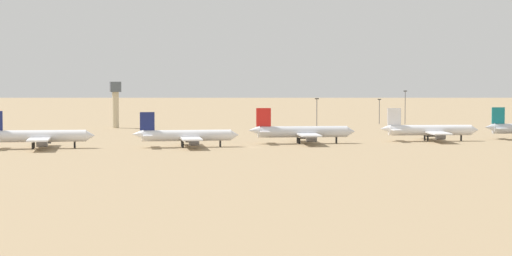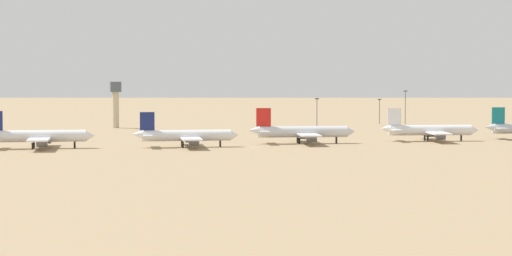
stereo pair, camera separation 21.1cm
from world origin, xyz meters
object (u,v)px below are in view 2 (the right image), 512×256
at_px(parked_jet_red_3, 302,132).
at_px(parked_jet_white_4, 429,130).
at_px(parked_jet_navy_1, 37,136).
at_px(control_tower, 116,100).
at_px(light_pole_west, 379,109).
at_px(light_pole_east, 317,112).
at_px(parked_jet_navy_2, 185,136).
at_px(light_pole_mid, 405,105).

relative_size(parked_jet_red_3, parked_jet_white_4, 1.04).
relative_size(parked_jet_navy_1, control_tower, 1.82).
height_order(light_pole_west, light_pole_east, light_pole_east).
distance_m(parked_jet_navy_2, light_pole_west, 178.14).
bearing_deg(control_tower, parked_jet_navy_2, -84.31).
distance_m(parked_jet_navy_1, parked_jet_white_4, 150.95).
bearing_deg(parked_jet_navy_2, parked_jet_navy_1, 178.33).
xyz_separation_m(light_pole_mid, light_pole_east, (-63.09, -48.47, -1.12)).
xyz_separation_m(parked_jet_white_4, light_pole_east, (-25.45, 66.18, 4.57)).
height_order(parked_jet_navy_2, light_pole_east, light_pole_east).
bearing_deg(parked_jet_white_4, parked_jet_navy_1, -170.18).
bearing_deg(light_pole_east, parked_jet_navy_2, -134.85).
height_order(parked_jet_white_4, light_pole_west, light_pole_west).
bearing_deg(parked_jet_white_4, light_pole_west, 87.51).
xyz_separation_m(control_tower, light_pole_east, (85.49, -52.48, -4.68)).
bearing_deg(parked_jet_red_3, light_pole_west, 65.41).
height_order(parked_jet_navy_1, parked_jet_navy_2, parked_jet_navy_1).
height_order(parked_jet_navy_1, light_pole_west, parked_jet_navy_1).
xyz_separation_m(parked_jet_red_3, light_pole_east, (27.04, 66.55, 4.40)).
bearing_deg(light_pole_west, control_tower, -179.21).
distance_m(parked_jet_red_3, light_pole_mid, 146.23).
bearing_deg(control_tower, parked_jet_navy_1, -108.53).
distance_m(parked_jet_white_4, control_tower, 162.71).
distance_m(parked_jet_navy_1, parked_jet_red_3, 98.46).
xyz_separation_m(parked_jet_navy_2, parked_jet_red_3, (45.92, 6.80, 0.25)).
distance_m(control_tower, light_pole_west, 136.81).
relative_size(parked_jet_red_3, light_pole_east, 2.69).
bearing_deg(light_pole_east, light_pole_mid, 37.53).
bearing_deg(parked_jet_navy_2, parked_jet_white_4, 9.54).
bearing_deg(parked_jet_navy_1, light_pole_west, 40.63).
bearing_deg(control_tower, parked_jet_red_3, -63.85).
bearing_deg(light_pole_west, parked_jet_navy_2, -134.19).
bearing_deg(parked_jet_navy_2, control_tower, 101.06).
relative_size(parked_jet_navy_1, parked_jet_red_3, 0.99).
distance_m(parked_jet_red_3, control_tower, 132.92).
height_order(parked_jet_navy_1, parked_jet_red_3, parked_jet_red_3).
xyz_separation_m(parked_jet_navy_2, light_pole_mid, (136.05, 121.82, 5.76)).
distance_m(parked_jet_navy_2, control_tower, 126.80).
xyz_separation_m(parked_jet_navy_1, control_tower, (40.01, 119.34, 9.11)).
xyz_separation_m(parked_jet_red_3, control_tower, (-58.45, 119.03, 9.08)).
relative_size(parked_jet_navy_2, control_tower, 1.73).
height_order(parked_jet_navy_2, light_pole_west, light_pole_west).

